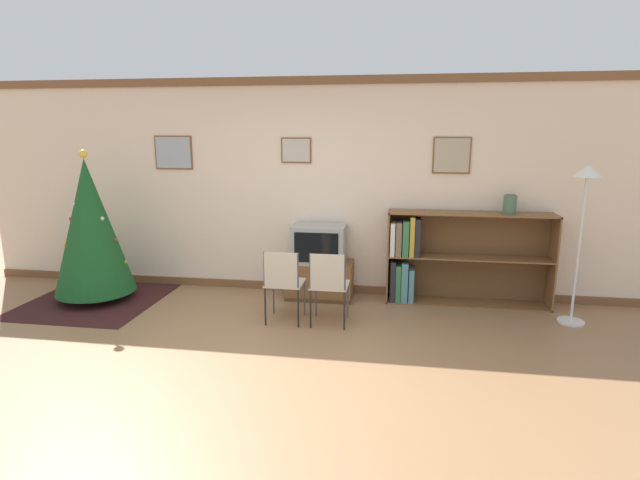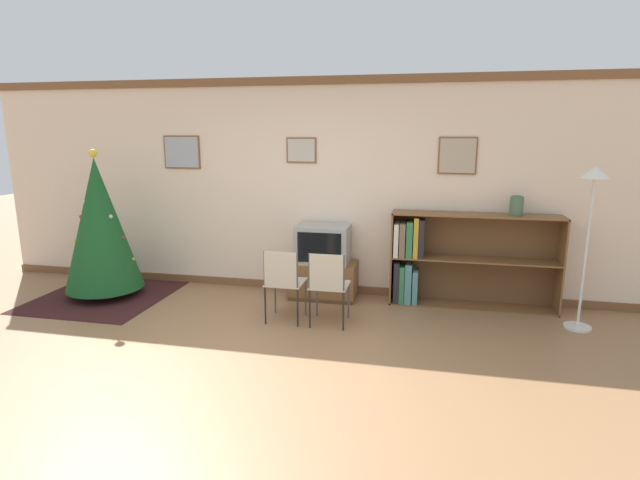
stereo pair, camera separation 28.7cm
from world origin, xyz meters
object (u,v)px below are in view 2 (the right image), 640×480
Objects in this scene: christmas_tree at (100,225)px; folding_chair_right at (328,284)px; folding_chair_left at (283,281)px; television at (323,244)px; bookshelf at (443,260)px; vase at (517,205)px; standing_lamp at (592,206)px; tv_console at (323,280)px.

folding_chair_right is (2.97, -0.40, -0.45)m from christmas_tree.
christmas_tree is at bearing 170.71° from folding_chair_left.
bookshelf is (1.45, 0.07, -0.15)m from television.
television is 2.88× the size of vase.
christmas_tree is 0.95× the size of bookshelf.
folding_chair_left is at bearing -170.84° from standing_lamp.
folding_chair_right is 1.55m from bookshelf.
christmas_tree is at bearing 172.23° from folding_chair_right.
folding_chair_right is at bearing -153.80° from vase.
bookshelf is at bearing 2.92° from television.
tv_console is 1.02× the size of folding_chair_left.
christmas_tree is 4.22m from bookshelf.
tv_console is 0.49× the size of standing_lamp.
standing_lamp is (2.61, 0.50, 0.84)m from folding_chair_right.
bookshelf is (4.17, 0.57, -0.37)m from christmas_tree.
folding_chair_left is 1.96m from bookshelf.
christmas_tree is at bearing -179.01° from standing_lamp.
bookshelf is at bearing 179.63° from vase.
television is 1.46m from bookshelf.
television is at bearing 74.75° from folding_chair_left.
folding_chair_right is at bearing -74.75° from television.
bookshelf is at bearing 30.02° from folding_chair_left.
tv_console is 3.71× the size of vase.
television is at bearing 10.41° from christmas_tree.
television is 0.34× the size of bookshelf.
christmas_tree reaches higher than bookshelf.
folding_chair_left is (-0.25, -0.91, 0.24)m from tv_console.
vase reaches higher than bookshelf.
standing_lamp is at bearing -8.09° from tv_console.
standing_lamp reaches higher than folding_chair_right.
folding_chair_left is at bearing -158.50° from vase.
bookshelf is (1.45, 0.07, 0.32)m from tv_console.
television is at bearing 105.25° from folding_chair_right.
folding_chair_left is 1.00× the size of folding_chair_right.
vase is (2.47, 0.97, 0.76)m from folding_chair_left.
folding_chair_right is at bearing -7.77° from christmas_tree.
christmas_tree is 8.16× the size of vase.
bookshelf is at bearing 39.20° from folding_chair_right.
bookshelf reaches higher than television.
standing_lamp is at bearing 9.16° from folding_chair_left.
tv_console is 0.46m from television.
christmas_tree is 2.84× the size of television.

